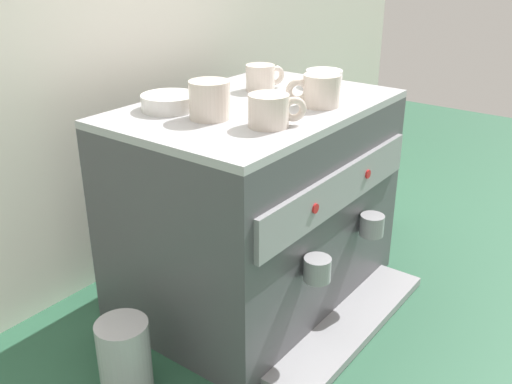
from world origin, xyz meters
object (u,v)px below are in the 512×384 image
Objects in this scene: espresso_machine at (257,205)px; milk_pitcher at (125,358)px; ceramic_cup_0 at (262,77)px; ceramic_bowl_1 at (169,102)px; ceramic_cup_3 at (271,110)px; coffee_grinder at (365,162)px; ceramic_cup_1 at (319,90)px; ceramic_cup_2 at (210,99)px; ceramic_bowl_0 at (324,78)px.

milk_pitcher is (-0.44, -0.01, -0.16)m from espresso_machine.
ceramic_cup_0 is 0.26m from ceramic_bowl_1.
coffee_grinder is at bearing 9.12° from ceramic_cup_3.
ceramic_cup_1 is 0.84× the size of ceramic_cup_2.
milk_pitcher is at bearing 167.63° from ceramic_cup_1.
espresso_machine is 0.47m from milk_pitcher.
ceramic_cup_0 is 0.82× the size of ceramic_cup_2.
ceramic_cup_3 reaches higher than milk_pitcher.
ceramic_cup_0 is 0.63× the size of milk_pitcher.
ceramic_cup_1 reaches higher than ceramic_bowl_0.
ceramic_cup_3 is at bearing -165.74° from ceramic_bowl_0.
coffee_grinder is 2.49× the size of milk_pitcher.
ceramic_bowl_0 is at bearing -6.31° from ceramic_cup_2.
ceramic_cup_0 is (0.11, 0.07, 0.28)m from espresso_machine.
ceramic_cup_2 is 0.31× the size of coffee_grinder.
ceramic_cup_1 is at bearing -167.59° from coffee_grinder.
ceramic_cup_3 is 1.10× the size of ceramic_bowl_0.
ceramic_bowl_1 is (-0.26, 0.05, -0.01)m from ceramic_cup_0.
ceramic_cup_1 is 0.19m from ceramic_bowl_0.
ceramic_bowl_0 is (0.24, -0.03, 0.26)m from espresso_machine.
ceramic_cup_3 reaches higher than ceramic_bowl_0.
ceramic_cup_0 is 1.00× the size of ceramic_cup_3.
ceramic_cup_2 reaches higher than ceramic_bowl_0.
ceramic_cup_2 reaches higher than ceramic_cup_3.
espresso_machine is at bearing -147.52° from ceramic_cup_0.
espresso_machine is 0.32m from ceramic_cup_3.
ceramic_cup_0 reaches higher than coffee_grinder.
ceramic_bowl_1 is at bearing 93.24° from ceramic_cup_2.
ceramic_cup_0 is at bearing 39.69° from ceramic_cup_3.
ceramic_cup_3 is at bearing -140.31° from ceramic_cup_0.
ceramic_bowl_1 is at bearing 168.71° from coffee_grinder.
ceramic_bowl_1 is at bearing 97.32° from ceramic_cup_3.
ceramic_cup_1 is (-0.04, -0.19, 0.00)m from ceramic_cup_0.
ceramic_cup_1 is 0.26× the size of coffee_grinder.
ceramic_cup_1 reaches higher than coffee_grinder.
ceramic_cup_1 is 0.18m from ceramic_cup_3.
ceramic_cup_0 is 0.19m from ceramic_cup_1.
ceramic_cup_3 is at bearing -82.68° from ceramic_bowl_1.
ceramic_bowl_1 is at bearing 168.28° from ceramic_cup_0.
ceramic_cup_1 is (0.07, -0.12, 0.28)m from espresso_machine.
ceramic_bowl_1 is 0.53m from milk_pitcher.
ceramic_cup_1 is 0.68m from milk_pitcher.
coffee_grinder is at bearing 12.41° from ceramic_cup_1.
ceramic_cup_3 is at bearing -134.54° from espresso_machine.
milk_pitcher is at bearing -179.24° from espresso_machine.
ceramic_cup_2 is 0.38m from ceramic_bowl_0.
ceramic_cup_1 reaches higher than ceramic_cup_3.
coffee_grinder is at bearing 2.94° from ceramic_bowl_0.
ceramic_cup_1 reaches higher than ceramic_cup_0.
ceramic_cup_2 is 1.35× the size of ceramic_bowl_0.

